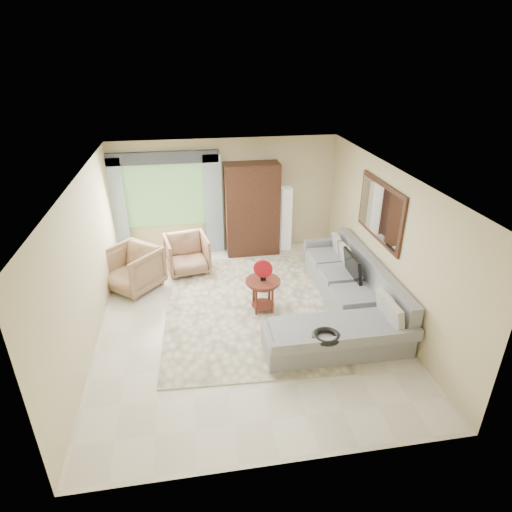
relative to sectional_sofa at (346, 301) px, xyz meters
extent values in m
plane|color=silver|center=(-1.78, 0.18, -0.28)|extent=(6.00, 6.00, 0.00)
cube|color=beige|center=(-1.67, 0.53, -0.27)|extent=(3.19, 4.14, 0.02)
cube|color=gray|center=(0.22, 0.68, -0.08)|extent=(0.90, 2.40, 0.40)
cube|color=gray|center=(-0.48, -0.92, -0.08)|extent=(2.30, 0.80, 0.40)
cube|color=gray|center=(0.57, 0.28, 0.37)|extent=(0.20, 3.20, 0.50)
cube|color=gray|center=(0.22, 1.96, 0.23)|extent=(0.90, 0.16, 0.22)
cube|color=gray|center=(-0.48, -1.37, 0.21)|extent=(2.30, 0.10, 0.18)
cube|color=black|center=(0.27, 0.49, 0.44)|extent=(0.14, 0.74, 0.48)
torus|color=black|center=(-0.78, -1.26, 0.26)|extent=(0.43, 0.43, 0.09)
cylinder|color=#4B2114|center=(-1.43, 0.39, 0.33)|extent=(0.63, 0.63, 0.04)
cylinder|color=#4B2114|center=(-1.43, 0.39, 0.00)|extent=(0.42, 0.42, 0.57)
cylinder|color=#A5101A|center=(-1.43, 0.39, 0.58)|extent=(0.33, 0.13, 0.34)
imported|color=#966D52|center=(-3.82, 1.59, 0.15)|extent=(1.32, 1.33, 0.87)
imported|color=#957051|center=(-2.75, 2.16, 0.11)|extent=(0.99, 1.01, 0.80)
imported|color=#999999|center=(-3.95, 2.82, 0.00)|extent=(0.64, 0.61, 0.56)
cube|color=#331811|center=(-1.23, 2.90, 0.77)|extent=(1.20, 0.55, 2.10)
cube|color=silver|center=(-0.43, 2.96, 0.47)|extent=(0.24, 0.24, 1.50)
cube|color=#669E59|center=(-3.13, 3.15, 1.12)|extent=(1.80, 0.04, 1.40)
cube|color=#9EB7CC|center=(-4.18, 3.06, 0.87)|extent=(0.40, 0.08, 2.30)
cube|color=#9EB7CC|center=(-2.08, 3.06, 0.87)|extent=(0.40, 0.08, 2.30)
cube|color=#1E232D|center=(-3.13, 3.08, 1.97)|extent=(2.40, 0.12, 0.26)
cube|color=black|center=(0.69, 0.53, 1.47)|extent=(0.04, 1.70, 1.05)
cube|color=white|center=(0.66, 0.53, 1.47)|extent=(0.02, 1.54, 0.90)
camera|label=1|loc=(-2.63, -6.12, 4.08)|focal=30.00mm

